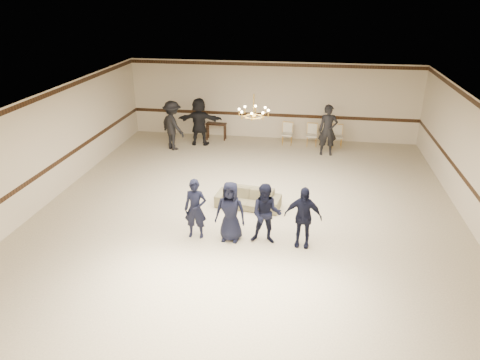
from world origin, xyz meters
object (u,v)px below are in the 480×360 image
object	(u,v)px
boy_c	(266,214)
banquet_chair_left	(287,134)
console_table	(216,131)
adult_left	(173,125)
adult_right	(328,130)
boy_b	(230,212)
banquet_chair_right	(337,136)
settee	(248,198)
chandelier	(254,105)
boy_d	(303,217)
banquet_chair_mid	(312,135)
adult_mid	(199,122)
boy_a	(195,209)

from	to	relation	value
boy_c	banquet_chair_left	bearing A→B (deg)	89.49
console_table	adult_left	bearing A→B (deg)	-128.56
boy_c	adult_right	bearing A→B (deg)	76.42
console_table	boy_b	bearing A→B (deg)	-69.94
banquet_chair_left	banquet_chair_right	world-z (taller)	same
banquet_chair_left	boy_c	bearing A→B (deg)	-86.19
adult_right	console_table	bearing A→B (deg)	161.52
boy_c	settee	xyz separation A→B (m)	(-0.71, 1.88, -0.52)
boy_b	boy_c	xyz separation A→B (m)	(0.90, 0.00, 0.00)
settee	chandelier	bearing A→B (deg)	93.45
console_table	banquet_chair_left	bearing A→B (deg)	1.90
boy_c	settee	size ratio (longest dim) A/B	0.85
console_table	boy_d	bearing A→B (deg)	-58.56
banquet_chair_mid	console_table	distance (m)	4.01
chandelier	boy_d	world-z (taller)	chandelier
settee	adult_right	xyz separation A→B (m)	(2.35, 4.92, 0.70)
banquet_chair_left	adult_mid	bearing A→B (deg)	-166.64
banquet_chair_left	banquet_chair_mid	xyz separation A→B (m)	(1.00, 0.00, 0.00)
boy_d	adult_mid	bearing A→B (deg)	125.10
boy_a	boy_d	distance (m)	2.70
adult_mid	adult_right	xyz separation A→B (m)	(5.10, -0.40, 0.00)
boy_c	banquet_chair_right	bearing A→B (deg)	75.07
boy_b	banquet_chair_left	distance (m)	7.83
chandelier	adult_mid	bearing A→B (deg)	121.10
banquet_chair_mid	console_table	size ratio (longest dim) A/B	1.06
adult_left	adult_right	distance (m)	6.01
settee	banquet_chair_mid	world-z (taller)	banquet_chair_mid
chandelier	adult_right	distance (m)	5.18
adult_right	banquet_chair_left	xyz separation A→B (m)	(-1.57, 0.96, -0.53)
chandelier	adult_left	distance (m)	5.72
boy_d	adult_left	size ratio (longest dim) A/B	0.82
boy_c	boy_d	world-z (taller)	same
boy_b	console_table	xyz separation A→B (m)	(-2.04, 7.96, -0.44)
boy_b	banquet_chair_right	distance (m)	8.32
boy_a	banquet_chair_right	bearing A→B (deg)	62.39
adult_right	banquet_chair_right	distance (m)	1.18
boy_b	adult_mid	distance (m)	7.64
boy_b	banquet_chair_right	size ratio (longest dim) A/B	1.79
boy_b	banquet_chair_mid	distance (m)	8.01
adult_left	banquet_chair_mid	xyz separation A→B (m)	(5.43, 1.26, -0.53)
settee	console_table	size ratio (longest dim) A/B	2.23
banquet_chair_right	console_table	xyz separation A→B (m)	(-5.00, 0.20, -0.09)
boy_c	banquet_chair_mid	world-z (taller)	boy_c
boy_a	adult_left	bearing A→B (deg)	110.39
adult_mid	banquet_chair_mid	distance (m)	4.59
chandelier	banquet_chair_mid	xyz separation A→B (m)	(1.73, 5.19, -2.43)
adult_right	console_table	world-z (taller)	adult_right
adult_right	banquet_chair_mid	bearing A→B (deg)	116.54
chandelier	banquet_chair_mid	world-z (taller)	chandelier
banquet_chair_right	console_table	distance (m)	5.00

